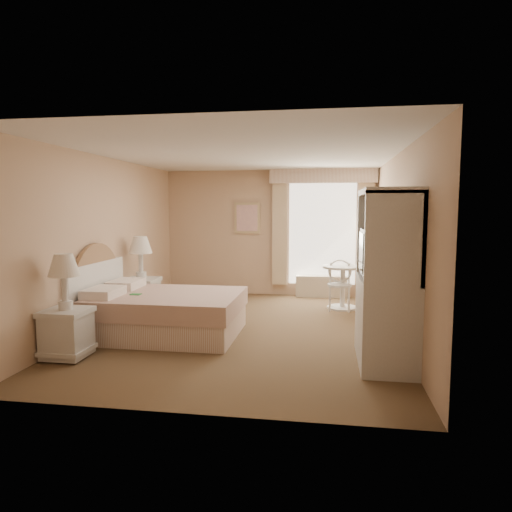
% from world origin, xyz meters
% --- Properties ---
extents(room, '(4.21, 5.51, 2.51)m').
position_xyz_m(room, '(0.00, 0.00, 1.25)').
color(room, brown).
rests_on(room, ground).
extents(window, '(2.05, 0.22, 2.51)m').
position_xyz_m(window, '(1.05, 2.65, 1.34)').
color(window, white).
rests_on(window, room).
extents(framed_art, '(0.52, 0.04, 0.62)m').
position_xyz_m(framed_art, '(-0.45, 2.71, 1.55)').
color(framed_art, tan).
rests_on(framed_art, room).
extents(bed, '(2.05, 1.53, 1.36)m').
position_xyz_m(bed, '(-1.13, -0.42, 0.33)').
color(bed, tan).
rests_on(bed, room).
extents(nightstand_near, '(0.50, 0.50, 1.21)m').
position_xyz_m(nightstand_near, '(-1.84, -1.56, 0.46)').
color(nightstand_near, silver).
rests_on(nightstand_near, room).
extents(nightstand_far, '(0.53, 0.53, 1.27)m').
position_xyz_m(nightstand_far, '(-1.84, 0.63, 0.48)').
color(nightstand_far, silver).
rests_on(nightstand_far, room).
extents(round_table, '(0.71, 0.71, 0.75)m').
position_xyz_m(round_table, '(1.43, 1.64, 0.50)').
color(round_table, silver).
rests_on(round_table, room).
extents(cafe_chair, '(0.42, 0.42, 0.86)m').
position_xyz_m(cafe_chair, '(1.37, 1.56, 0.50)').
color(cafe_chair, silver).
rests_on(cafe_chair, room).
extents(armoire, '(0.59, 1.18, 1.96)m').
position_xyz_m(armoire, '(1.81, -1.15, 0.81)').
color(armoire, silver).
rests_on(armoire, room).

